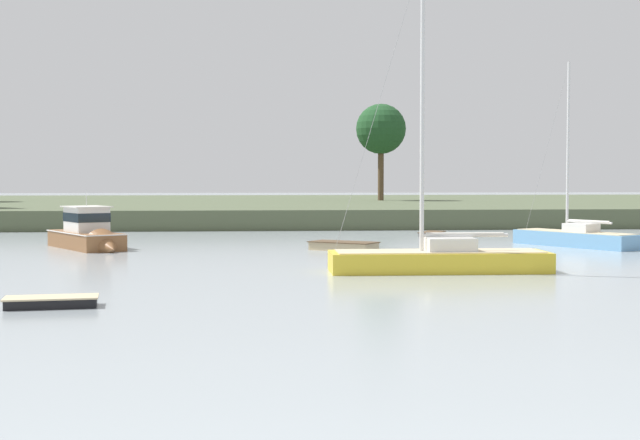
{
  "coord_description": "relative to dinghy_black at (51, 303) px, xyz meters",
  "views": [
    {
      "loc": [
        -7.51,
        -7.87,
        3.92
      ],
      "look_at": [
        -3.91,
        34.89,
        1.93
      ],
      "focal_mm": 51.01,
      "sensor_mm": 36.0,
      "label": 1
    }
  ],
  "objects": [
    {
      "name": "sailboat_skyblue",
      "position": [
        24.75,
        22.43,
        0.13
      ],
      "size": [
        5.54,
        7.77,
        11.15
      ],
      "color": "#669ECC",
      "rests_on": "ground"
    },
    {
      "name": "far_shore_bank",
      "position": [
        13.34,
        69.12,
        0.65
      ],
      "size": [
        209.95,
        59.82,
        1.53
      ],
      "primitive_type": "cube",
      "color": "#4C563D",
      "rests_on": "ground"
    },
    {
      "name": "dinghy_sand",
      "position": [
        11.22,
        20.85,
        0.05
      ],
      "size": [
        3.97,
        3.51,
        0.66
      ],
      "color": "tan",
      "rests_on": "ground"
    },
    {
      "name": "shore_tree_inland_b",
      "position": [
        20.43,
        68.13,
        8.96
      ],
      "size": [
        5.34,
        5.34,
        10.29
      ],
      "color": "brown",
      "rests_on": "far_shore_bank"
    },
    {
      "name": "dinghy_grey",
      "position": [
        18.49,
        32.32,
        -0.01
      ],
      "size": [
        2.38,
        3.06,
        0.41
      ],
      "color": "gray",
      "rests_on": "ground"
    },
    {
      "name": "cruiser_wood",
      "position": [
        -2.62,
        22.79,
        0.45
      ],
      "size": [
        5.55,
        7.57,
        4.07
      ],
      "color": "brown",
      "rests_on": "ground"
    },
    {
      "name": "sailboat_yellow",
      "position": [
        13.97,
        9.33,
        0.16
      ],
      "size": [
        9.15,
        2.82,
        13.8
      ],
      "color": "gold",
      "rests_on": "ground"
    },
    {
      "name": "dinghy_black",
      "position": [
        0.0,
        0.0,
        0.0
      ],
      "size": [
        2.91,
        1.57,
        0.45
      ],
      "color": "black",
      "rests_on": "ground"
    }
  ]
}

